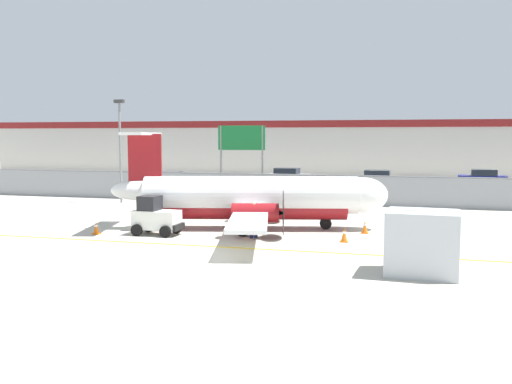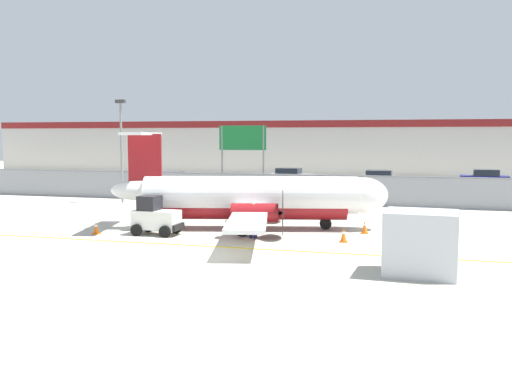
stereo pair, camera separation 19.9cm
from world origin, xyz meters
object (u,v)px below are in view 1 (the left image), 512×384
commuter_airplane (256,198)px  traffic_cone_near_right (365,227)px  traffic_cone_far_right (96,228)px  cargo_container (422,243)px  parked_car_2 (378,179)px  parked_car_3 (482,178)px  ground_crew_worker (254,218)px  baggage_tug (156,217)px  highway_sign (242,144)px  traffic_cone_far_left (163,212)px  parked_car_0 (166,181)px  parked_car_1 (288,176)px  traffic_cone_near_left (344,235)px  apron_light_pole (120,142)px

commuter_airplane → traffic_cone_near_right: size_ratio=24.91×
traffic_cone_near_right → traffic_cone_far_right: size_ratio=1.00×
cargo_container → traffic_cone_near_right: cargo_container is taller
parked_car_2 → parked_car_3: size_ratio=0.99×
commuter_airplane → parked_car_2: bearing=65.0°
commuter_airplane → ground_crew_worker: bearing=-90.4°
baggage_tug → traffic_cone_near_right: baggage_tug is taller
ground_crew_worker → highway_sign: 16.40m
cargo_container → traffic_cone_far_left: 17.57m
commuter_airplane → parked_car_0: bearing=113.0°
baggage_tug → commuter_airplane: bearing=36.9°
baggage_tug → parked_car_0: bearing=114.6°
parked_car_3 → commuter_airplane: bearing=66.8°
traffic_cone_far_left → parked_car_1: bearing=83.2°
traffic_cone_near_left → highway_sign: highway_sign is taller
traffic_cone_near_right → parked_car_0: size_ratio=0.15×
ground_crew_worker → cargo_container: (7.40, -5.24, 0.15)m
ground_crew_worker → cargo_container: cargo_container is taller
baggage_tug → parked_car_3: baggage_tug is taller
traffic_cone_near_right → traffic_cone_far_left: same height
baggage_tug → traffic_cone_far_right: bearing=-165.0°
traffic_cone_far_left → parked_car_0: size_ratio=0.15×
apron_light_pole → parked_car_1: bearing=62.4°
cargo_container → parked_car_2: bearing=99.1°
cargo_container → traffic_cone_far_right: bearing=167.8°
baggage_tug → traffic_cone_near_right: size_ratio=3.70×
commuter_airplane → traffic_cone_near_right: commuter_airplane is taller
parked_car_1 → cargo_container: bearing=-65.2°
ground_crew_worker → apron_light_pole: size_ratio=0.23×
traffic_cone_far_left → highway_sign: bearing=80.3°
traffic_cone_near_left → traffic_cone_near_right: 2.64m
cargo_container → traffic_cone_far_left: bearing=147.8°
traffic_cone_far_right → traffic_cone_far_left: bearing=82.2°
commuter_airplane → traffic_cone_near_right: (5.50, 0.04, -1.29)m
baggage_tug → cargo_container: bearing=-19.8°
traffic_cone_near_right → highway_sign: highway_sign is taller
ground_crew_worker → parked_car_2: same height
traffic_cone_near_left → apron_light_pole: 20.66m
highway_sign → apron_light_pole: bearing=-152.1°
parked_car_0 → parked_car_2: bearing=-160.0°
commuter_airplane → traffic_cone_near_right: bearing=-12.7°
commuter_airplane → parked_car_0: size_ratio=3.77×
highway_sign → parked_car_3: bearing=38.6°
traffic_cone_far_right → highway_sign: 16.87m
traffic_cone_near_left → parked_car_3: parked_car_3 is taller
commuter_airplane → traffic_cone_far_right: commuter_airplane is taller
parked_car_0 → parked_car_2: size_ratio=0.99×
ground_crew_worker → traffic_cone_near_left: 4.23m
ground_crew_worker → traffic_cone_near_right: bearing=101.4°
traffic_cone_near_left → parked_car_2: size_ratio=0.15×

